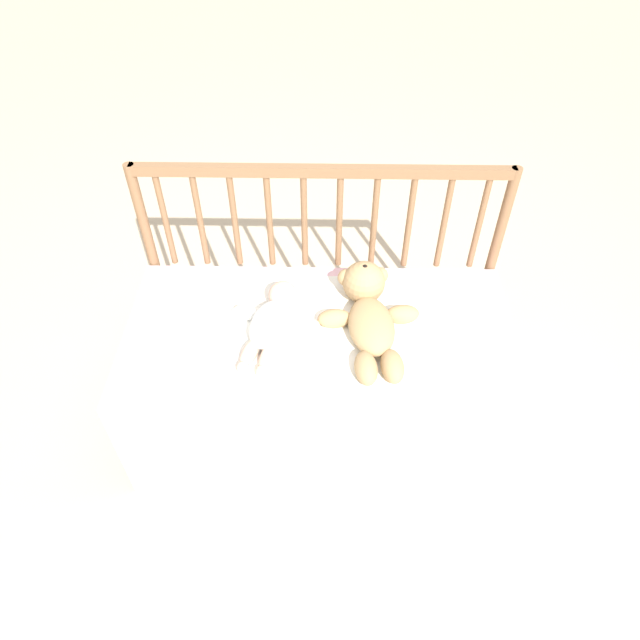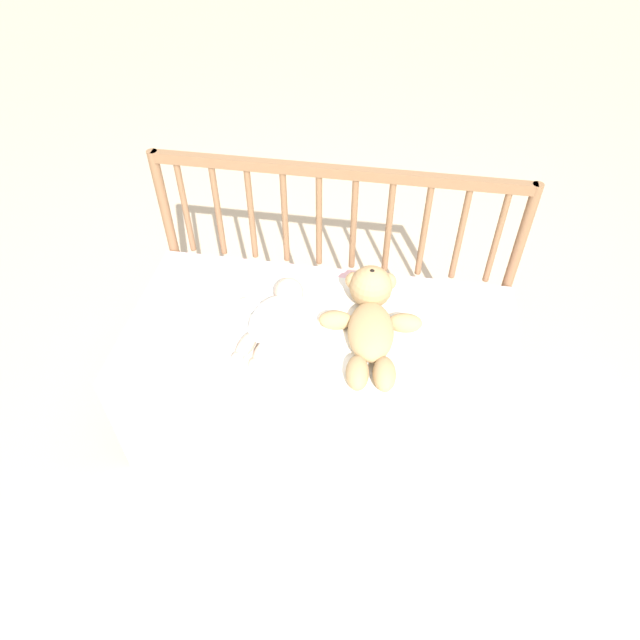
{
  "view_description": "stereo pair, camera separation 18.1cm",
  "coord_description": "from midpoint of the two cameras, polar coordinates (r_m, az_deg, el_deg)",
  "views": [
    {
      "loc": [
        0.02,
        -1.27,
        1.84
      ],
      "look_at": [
        0.0,
        -0.0,
        0.54
      ],
      "focal_mm": 32.0,
      "sensor_mm": 36.0,
      "label": 1
    },
    {
      "loc": [
        0.2,
        -1.25,
        1.84
      ],
      "look_at": [
        0.0,
        -0.0,
        0.54
      ],
      "focal_mm": 32.0,
      "sensor_mm": 36.0,
      "label": 2
    }
  ],
  "objects": [
    {
      "name": "blanket",
      "position": [
        1.85,
        -2.19,
        -1.6
      ],
      "size": [
        0.85,
        0.57,
        0.01
      ],
      "color": "white",
      "rests_on": "crib_mattress"
    },
    {
      "name": "baby",
      "position": [
        1.85,
        -7.65,
        -0.35
      ],
      "size": [
        0.31,
        0.38,
        0.1
      ],
      "color": "white",
      "rests_on": "crib_mattress"
    },
    {
      "name": "crib_mattress",
      "position": [
        2.04,
        -2.55,
        -5.95
      ],
      "size": [
        1.28,
        0.65,
        0.48
      ],
      "color": "#EDB7C6",
      "rests_on": "ground_plane"
    },
    {
      "name": "crib_rail",
      "position": [
        2.02,
        -2.42,
        8.66
      ],
      "size": [
        1.28,
        0.04,
        0.89
      ],
      "color": "brown",
      "rests_on": "ground_plane"
    },
    {
      "name": "ground_plane",
      "position": [
        2.24,
        -2.35,
        -9.78
      ],
      "size": [
        12.0,
        12.0,
        0.0
      ],
      "primitive_type": "plane",
      "color": "#C6B293"
    },
    {
      "name": "teddy_bear",
      "position": [
        1.85,
        2.13,
        0.72
      ],
      "size": [
        0.34,
        0.48,
        0.15
      ],
      "color": "tan",
      "rests_on": "crib_mattress"
    }
  ]
}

